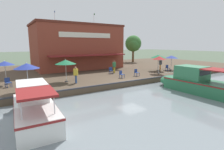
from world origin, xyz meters
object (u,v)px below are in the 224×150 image
at_px(cafe_chair_back_row_seat, 121,74).
at_px(person_at_quay_edge, 114,65).
at_px(waterfront_restaurant, 76,47).
at_px(tree_upstream_bank, 88,37).
at_px(patio_umbrella_back_row, 66,62).
at_px(person_mid_patio, 160,63).
at_px(patio_umbrella_mid_patio_left, 172,57).
at_px(cafe_chair_beside_entrance, 136,72).
at_px(cafe_chair_under_first_umbrella, 167,68).
at_px(patio_umbrella_far_corner, 5,63).
at_px(patio_umbrella_mid_patio_right, 159,58).
at_px(motorboat_nearest_quay, 34,105).
at_px(motorboat_outer_channel, 195,82).
at_px(tree_behind_restaurant, 133,44).
at_px(patio_umbrella_by_entrance, 27,66).
at_px(cafe_chair_far_corner_seat, 111,70).
at_px(person_near_entrance, 76,73).
at_px(cafe_chair_facing_river, 8,82).
at_px(patio_umbrella_near_quay_edge, 158,56).

relative_size(cafe_chair_back_row_seat, person_at_quay_edge, 0.51).
xyz_separation_m(waterfront_restaurant, tree_upstream_bank, (-5.68, 4.63, 1.88)).
xyz_separation_m(patio_umbrella_back_row, person_mid_patio, (-0.82, 14.64, -0.98)).
relative_size(patio_umbrella_mid_patio_left, person_mid_patio, 1.30).
bearing_deg(cafe_chair_beside_entrance, cafe_chair_under_first_umbrella, 98.37).
distance_m(patio_umbrella_far_corner, cafe_chair_beside_entrance, 13.91).
height_order(patio_umbrella_mid_patio_right, motorboat_nearest_quay, patio_umbrella_mid_patio_right).
height_order(patio_umbrella_back_row, cafe_chair_beside_entrance, patio_umbrella_back_row).
bearing_deg(patio_umbrella_far_corner, motorboat_outer_channel, 56.22).
bearing_deg(patio_umbrella_far_corner, tree_behind_restaurant, 114.06).
bearing_deg(person_mid_patio, motorboat_nearest_quay, -68.14).
bearing_deg(tree_upstream_bank, patio_umbrella_by_entrance, -36.91).
distance_m(patio_umbrella_mid_patio_left, person_at_quay_edge, 9.15).
distance_m(cafe_chair_back_row_seat, person_mid_patio, 9.00).
bearing_deg(person_mid_patio, patio_umbrella_by_entrance, -81.06).
distance_m(cafe_chair_under_first_umbrella, person_at_quay_edge, 8.03).
bearing_deg(cafe_chair_under_first_umbrella, motorboat_nearest_quay, -71.48).
distance_m(patio_umbrella_back_row, cafe_chair_under_first_umbrella, 14.98).
bearing_deg(patio_umbrella_mid_patio_right, patio_umbrella_mid_patio_left, 108.72).
bearing_deg(cafe_chair_under_first_umbrella, cafe_chair_beside_entrance, -81.63).
bearing_deg(tree_upstream_bank, person_at_quay_edge, -10.01).
relative_size(cafe_chair_far_corner_seat, cafe_chair_beside_entrance, 1.00).
distance_m(cafe_chair_far_corner_seat, person_near_entrance, 6.73).
xyz_separation_m(patio_umbrella_mid_patio_right, person_at_quay_edge, (-3.59, -4.71, -1.03)).
relative_size(patio_umbrella_back_row, patio_umbrella_mid_patio_right, 0.99).
height_order(patio_umbrella_mid_patio_right, person_mid_patio, patio_umbrella_mid_patio_right).
relative_size(cafe_chair_far_corner_seat, tree_behind_restaurant, 0.15).
relative_size(cafe_chair_beside_entrance, person_mid_patio, 0.50).
bearing_deg(patio_umbrella_by_entrance, patio_umbrella_mid_patio_left, 96.13).
bearing_deg(person_mid_patio, patio_umbrella_mid_patio_right, -50.51).
relative_size(cafe_chair_back_row_seat, tree_upstream_bank, 0.11).
relative_size(patio_umbrella_mid_patio_right, cafe_chair_facing_river, 2.74).
height_order(motorboat_outer_channel, motorboat_nearest_quay, motorboat_outer_channel).
bearing_deg(cafe_chair_back_row_seat, person_at_quay_edge, 159.28).
height_order(cafe_chair_back_row_seat, motorboat_nearest_quay, motorboat_nearest_quay).
xyz_separation_m(patio_umbrella_mid_patio_left, motorboat_outer_channel, (8.14, -6.63, -1.65)).
bearing_deg(patio_umbrella_back_row, person_mid_patio, 93.20).
relative_size(person_at_quay_edge, tree_upstream_bank, 0.21).
relative_size(motorboat_nearest_quay, tree_behind_restaurant, 1.12).
bearing_deg(cafe_chair_facing_river, tree_upstream_bank, 136.05).
bearing_deg(tree_behind_restaurant, patio_umbrella_mid_patio_left, -12.39).
bearing_deg(patio_umbrella_by_entrance, tree_behind_restaurant, 122.86).
xyz_separation_m(motorboat_outer_channel, tree_upstream_bank, (-24.01, 0.21, 5.02)).
height_order(patio_umbrella_mid_patio_left, patio_umbrella_far_corner, patio_umbrella_far_corner).
relative_size(patio_umbrella_mid_patio_right, cafe_chair_back_row_seat, 2.74).
relative_size(waterfront_restaurant, cafe_chair_far_corner_seat, 15.74).
bearing_deg(cafe_chair_far_corner_seat, patio_umbrella_near_quay_edge, 79.30).
xyz_separation_m(cafe_chair_back_row_seat, motorboat_outer_channel, (6.68, 3.59, -0.17)).
height_order(cafe_chair_back_row_seat, person_near_entrance, person_near_entrance).
distance_m(person_mid_patio, tree_behind_restaurant, 12.83).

